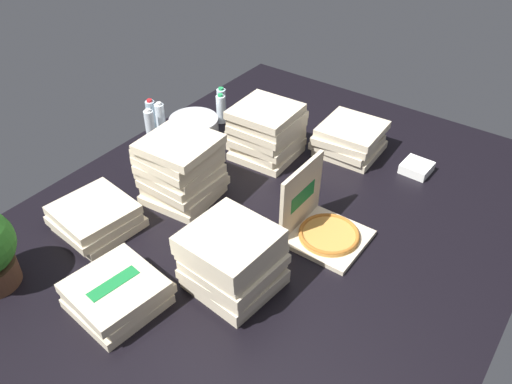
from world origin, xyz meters
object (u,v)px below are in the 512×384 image
pizza_stack_left_mid (233,261)px  pizza_stack_center_near (349,139)px  pizza_stack_right_mid (266,132)px  water_bottle_4 (221,109)px  pizza_stack_left_near (96,218)px  pizza_stack_left_far (181,168)px  water_bottle_1 (150,124)px  water_bottle_3 (160,118)px  ice_bucket (194,127)px  open_pizza_box (321,225)px  water_bottle_0 (151,114)px  napkin_pile (417,168)px  water_bottle_2 (222,102)px  pizza_stack_right_near (117,293)px

pizza_stack_left_mid → pizza_stack_center_near: (1.31, 0.11, -0.07)m
pizza_stack_right_mid → pizza_stack_left_mid: bearing=-152.7°
water_bottle_4 → pizza_stack_left_mid: bearing=-138.8°
pizza_stack_left_near → pizza_stack_center_near: pizza_stack_center_near is taller
pizza_stack_left_far → water_bottle_1: size_ratio=1.92×
pizza_stack_right_mid → water_bottle_3: size_ratio=1.86×
ice_bucket → water_bottle_1: (-0.19, 0.20, 0.04)m
water_bottle_1 → ice_bucket: bearing=-46.8°
open_pizza_box → water_bottle_0: 1.48m
water_bottle_0 → water_bottle_3: size_ratio=1.00×
open_pizza_box → pizza_stack_left_far: bearing=101.5°
water_bottle_0 → water_bottle_3: bearing=-85.8°
pizza_stack_right_mid → ice_bucket: pizza_stack_right_mid is taller
open_pizza_box → pizza_stack_right_mid: size_ratio=0.98×
pizza_stack_left_far → water_bottle_3: size_ratio=1.92×
ice_bucket → napkin_pile: ice_bucket is taller
water_bottle_0 → water_bottle_3: (0.01, -0.08, 0.00)m
pizza_stack_right_mid → water_bottle_3: 0.75m
water_bottle_2 → ice_bucket: bearing=-176.4°
pizza_stack_left_mid → pizza_stack_center_near: 1.31m
water_bottle_1 → napkin_pile: bearing=-67.2°
ice_bucket → pizza_stack_right_near: bearing=-151.9°
water_bottle_0 → water_bottle_1: 0.13m
pizza_stack_center_near → water_bottle_1: bearing=118.6°
pizza_stack_left_mid → pizza_stack_left_far: 0.74m
pizza_stack_left_near → pizza_stack_left_far: (0.46, -0.18, 0.12)m
water_bottle_4 → water_bottle_3: bearing=142.6°
water_bottle_4 → open_pizza_box: bearing=-117.9°
water_bottle_4 → napkin_pile: (0.22, -1.31, -0.07)m
water_bottle_0 → pizza_stack_right_near: bearing=-140.5°
pizza_stack_left_far → water_bottle_1: bearing=60.3°
pizza_stack_left_near → napkin_pile: size_ratio=2.53×
water_bottle_0 → water_bottle_1: bearing=-138.8°
water_bottle_2 → water_bottle_0: bearing=146.5°
pizza_stack_left_far → water_bottle_4: size_ratio=1.92×
pizza_stack_center_near → pizza_stack_left_far: bearing=150.6°
open_pizza_box → water_bottle_0: (0.27, 1.46, 0.02)m
pizza_stack_right_mid → water_bottle_1: pizza_stack_right_mid is taller
water_bottle_0 → ice_bucket: bearing=-71.8°
ice_bucket → napkin_pile: (0.46, -1.35, -0.03)m
open_pizza_box → pizza_stack_center_near: bearing=18.1°
open_pizza_box → pizza_stack_right_mid: 0.80m
napkin_pile → water_bottle_4: bearing=99.7°
pizza_stack_left_near → pizza_stack_left_far: bearing=-20.8°
pizza_stack_right_mid → water_bottle_2: size_ratio=1.86×
pizza_stack_center_near → napkin_pile: size_ratio=2.46×
ice_bucket → water_bottle_3: bearing=113.0°
pizza_stack_right_near → water_bottle_3: 1.48m
water_bottle_0 → water_bottle_4: same height
pizza_stack_right_mid → water_bottle_1: size_ratio=1.86×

